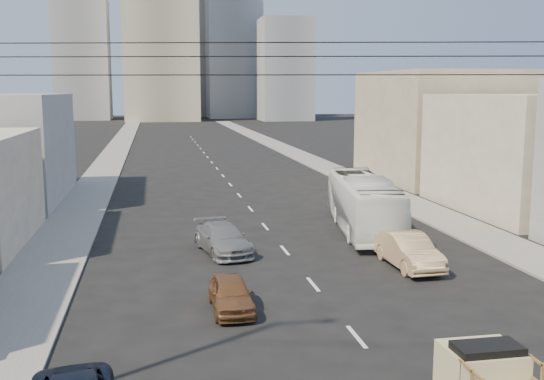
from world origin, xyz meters
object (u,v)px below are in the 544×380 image
object	(u,v)px
sedan_tan	(408,251)
sedan_brown	(231,294)
city_bus	(363,204)
sedan_grey	(223,239)

from	to	relation	value
sedan_tan	sedan_brown	bearing A→B (deg)	-155.58
sedan_brown	sedan_tan	size ratio (longest dim) A/B	0.77
city_bus	sedan_tan	xyz separation A→B (m)	(-0.44, -7.90, -0.84)
city_bus	sedan_tan	bearing A→B (deg)	-84.53
sedan_brown	sedan_grey	size ratio (longest dim) A/B	0.74
city_bus	sedan_brown	distance (m)	15.50
city_bus	sedan_grey	bearing A→B (deg)	-148.94
city_bus	sedan_brown	xyz separation A→B (m)	(-9.38, -12.31, -1.01)
sedan_tan	sedan_grey	world-z (taller)	sedan_tan
sedan_brown	sedan_tan	bearing A→B (deg)	25.77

